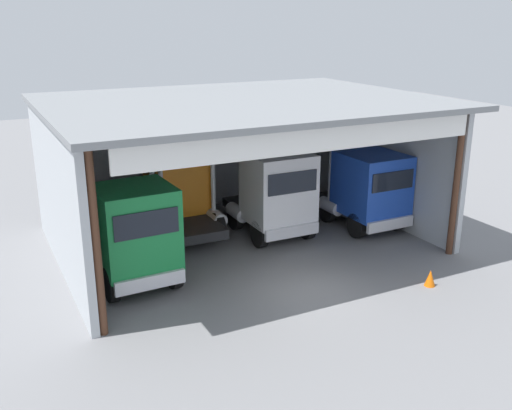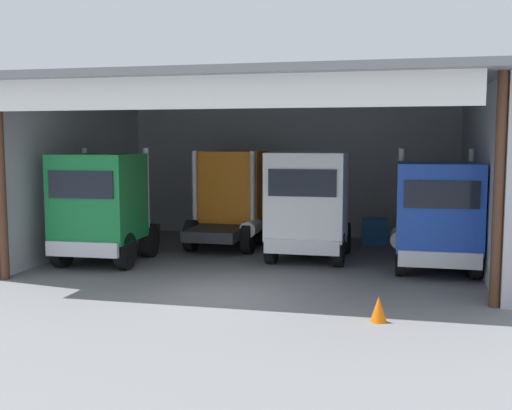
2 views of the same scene
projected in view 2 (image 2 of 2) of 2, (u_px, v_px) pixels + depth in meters
The scene contains 9 objects.
ground_plane at pixel (226, 293), 15.52m from camera, with size 80.00×80.00×0.00m, color slate.
workshop_shed at pixel (271, 140), 20.72m from camera, with size 14.00×10.83×5.63m.
truck_green_center_right_bay at pixel (101, 206), 19.03m from camera, with size 2.61×4.35×3.63m.
truck_orange_center_left_bay at pixel (231, 197), 22.29m from camera, with size 2.54×4.26×3.50m.
truck_white_center_bay at pixel (308, 205), 19.53m from camera, with size 2.58×4.71×3.49m.
truck_blue_left_bay at pixel (436, 214), 17.88m from camera, with size 2.48×4.51×3.61m.
oil_drum at pixel (371, 231), 22.92m from camera, with size 0.58×0.58×0.94m, color #B21E19.
tool_cart at pixel (375, 232), 22.62m from camera, with size 0.90×0.60×1.00m, color #1E59A5.
traffic_cone at pixel (379, 309), 13.06m from camera, with size 0.36×0.36×0.56m, color orange.
Camera 2 is at (4.12, -14.65, 3.88)m, focal length 42.86 mm.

